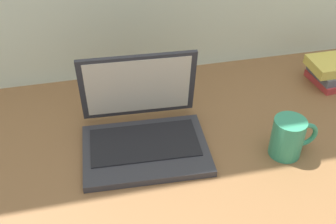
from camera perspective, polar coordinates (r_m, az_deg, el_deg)
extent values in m
cube|color=brown|center=(1.07, 3.00, -5.31)|extent=(1.60, 0.76, 0.03)
cube|color=#2D2D33|center=(1.04, -3.13, -5.17)|extent=(0.32, 0.24, 0.02)
cube|color=black|center=(1.05, -3.25, -4.20)|extent=(0.28, 0.15, 0.00)
cube|color=#2D2D33|center=(1.07, -4.16, 3.62)|extent=(0.30, 0.06, 0.20)
cube|color=beige|center=(1.07, -4.13, 3.49)|extent=(0.27, 0.05, 0.17)
cylinder|color=#338C66|center=(1.05, 16.13, -3.39)|extent=(0.08, 0.08, 0.10)
torus|color=#338C66|center=(1.07, 18.30, -3.00)|extent=(0.07, 0.01, 0.07)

